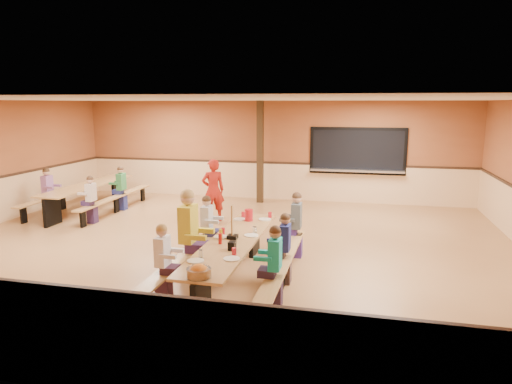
# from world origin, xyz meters

# --- Properties ---
(ground) EXTENTS (12.00, 12.00, 0.00)m
(ground) POSITION_xyz_m (0.00, 0.00, 0.00)
(ground) COLOR brown
(ground) RESTS_ON ground
(room_envelope) EXTENTS (12.04, 10.04, 3.02)m
(room_envelope) POSITION_xyz_m (0.00, 0.00, 0.69)
(room_envelope) COLOR brown
(room_envelope) RESTS_ON ground
(kitchen_pass_through) EXTENTS (2.78, 0.28, 1.38)m
(kitchen_pass_through) POSITION_xyz_m (2.60, 4.96, 1.49)
(kitchen_pass_through) COLOR black
(kitchen_pass_through) RESTS_ON ground
(structural_post) EXTENTS (0.18, 0.18, 3.00)m
(structural_post) POSITION_xyz_m (-0.20, 4.40, 1.50)
(structural_post) COLOR black
(structural_post) RESTS_ON ground
(cafeteria_table_main) EXTENTS (1.91, 3.70, 0.74)m
(cafeteria_table_main) POSITION_xyz_m (0.72, -1.83, 0.53)
(cafeteria_table_main) COLOR #A67842
(cafeteria_table_main) RESTS_ON ground
(cafeteria_table_second) EXTENTS (1.91, 3.70, 0.74)m
(cafeteria_table_second) POSITION_xyz_m (-4.56, 2.25, 0.53)
(cafeteria_table_second) COLOR #A67842
(cafeteria_table_second) RESTS_ON ground
(seated_child_white_left) EXTENTS (0.35, 0.29, 1.18)m
(seated_child_white_left) POSITION_xyz_m (-0.11, -2.73, 0.59)
(seated_child_white_left) COLOR white
(seated_child_white_left) RESTS_ON ground
(seated_adult_yellow) EXTENTS (0.50, 0.41, 1.49)m
(seated_adult_yellow) POSITION_xyz_m (-0.11, -1.68, 0.74)
(seated_adult_yellow) COLOR gold
(seated_adult_yellow) RESTS_ON ground
(seated_child_grey_left) EXTENTS (0.36, 0.30, 1.20)m
(seated_child_grey_left) POSITION_xyz_m (-0.11, -0.73, 0.60)
(seated_child_grey_left) COLOR silver
(seated_child_grey_left) RESTS_ON ground
(seated_child_teal_right) EXTENTS (0.36, 0.30, 1.20)m
(seated_child_teal_right) POSITION_xyz_m (1.54, -2.53, 0.60)
(seated_child_teal_right) COLOR teal
(seated_child_teal_right) RESTS_ON ground
(seated_child_navy_right) EXTENTS (0.35, 0.28, 1.17)m
(seated_child_navy_right) POSITION_xyz_m (1.54, -1.64, 0.58)
(seated_child_navy_right) COLOR navy
(seated_child_navy_right) RESTS_ON ground
(seated_child_char_right) EXTENTS (0.39, 0.32, 1.25)m
(seated_child_char_right) POSITION_xyz_m (1.54, -0.28, 0.62)
(seated_child_char_right) COLOR #464D50
(seated_child_char_right) RESTS_ON ground
(seated_child_purple_sec) EXTENTS (0.38, 0.31, 1.23)m
(seated_child_purple_sec) POSITION_xyz_m (-5.38, 1.67, 0.61)
(seated_child_purple_sec) COLOR #8F5A90
(seated_child_purple_sec) RESTS_ON ground
(seated_child_green_sec) EXTENTS (0.37, 0.30, 1.20)m
(seated_child_green_sec) POSITION_xyz_m (-3.73, 2.57, 0.60)
(seated_child_green_sec) COLOR #327D43
(seated_child_green_sec) RESTS_ON ground
(seated_child_tan_sec) EXTENTS (0.35, 0.28, 1.16)m
(seated_child_tan_sec) POSITION_xyz_m (-3.73, 1.10, 0.58)
(seated_child_tan_sec) COLOR #C4AFA0
(seated_child_tan_sec) RESTS_ON ground
(standing_woman) EXTENTS (0.69, 0.62, 1.58)m
(standing_woman) POSITION_xyz_m (-0.86, 1.96, 0.79)
(standing_woman) COLOR #A21C12
(standing_woman) RESTS_ON ground
(punch_pitcher) EXTENTS (0.16, 0.16, 0.22)m
(punch_pitcher) POSITION_xyz_m (0.68, -0.58, 0.85)
(punch_pitcher) COLOR red
(punch_pitcher) RESTS_ON cafeteria_table_main
(chip_bowl) EXTENTS (0.32, 0.32, 0.15)m
(chip_bowl) POSITION_xyz_m (0.73, -3.48, 0.81)
(chip_bowl) COLOR #FFA728
(chip_bowl) RESTS_ON cafeteria_table_main
(napkin_dispenser) EXTENTS (0.10, 0.14, 0.13)m
(napkin_dispenser) POSITION_xyz_m (0.84, -2.32, 0.80)
(napkin_dispenser) COLOR black
(napkin_dispenser) RESTS_ON cafeteria_table_main
(condiment_mustard) EXTENTS (0.06, 0.06, 0.17)m
(condiment_mustard) POSITION_xyz_m (0.51, -1.84, 0.82)
(condiment_mustard) COLOR yellow
(condiment_mustard) RESTS_ON cafeteria_table_main
(condiment_ketchup) EXTENTS (0.06, 0.06, 0.17)m
(condiment_ketchup) POSITION_xyz_m (0.58, -2.08, 0.82)
(condiment_ketchup) COLOR #B2140F
(condiment_ketchup) RESTS_ON cafeteria_table_main
(table_paddle) EXTENTS (0.16, 0.16, 0.56)m
(table_paddle) POSITION_xyz_m (0.69, -1.76, 0.88)
(table_paddle) COLOR black
(table_paddle) RESTS_ON cafeteria_table_main
(place_settings) EXTENTS (0.65, 3.30, 0.11)m
(place_settings) POSITION_xyz_m (0.72, -1.83, 0.80)
(place_settings) COLOR beige
(place_settings) RESTS_ON cafeteria_table_main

